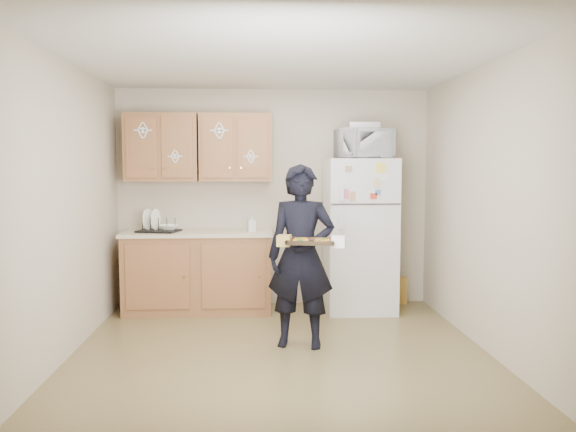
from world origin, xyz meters
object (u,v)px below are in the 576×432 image
(baking_tray, at_px, (311,242))
(microwave, at_px, (364,144))
(refrigerator, at_px, (359,235))
(person, at_px, (301,256))
(dish_rack, at_px, (159,224))

(baking_tray, height_order, microwave, microwave)
(baking_tray, bearing_deg, refrigerator, 77.36)
(microwave, bearing_deg, refrigerator, 111.98)
(refrigerator, xyz_separation_m, microwave, (0.03, -0.05, 1.01))
(person, relative_size, microwave, 2.79)
(person, xyz_separation_m, baking_tray, (0.06, -0.29, 0.16))
(microwave, relative_size, dish_rack, 1.38)
(refrigerator, bearing_deg, person, -121.16)
(person, distance_m, baking_tray, 0.34)
(refrigerator, distance_m, microwave, 1.01)
(person, distance_m, microwave, 1.77)
(person, bearing_deg, microwave, 68.41)
(refrigerator, relative_size, baking_tray, 4.28)
(person, height_order, baking_tray, person)
(refrigerator, height_order, person, refrigerator)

